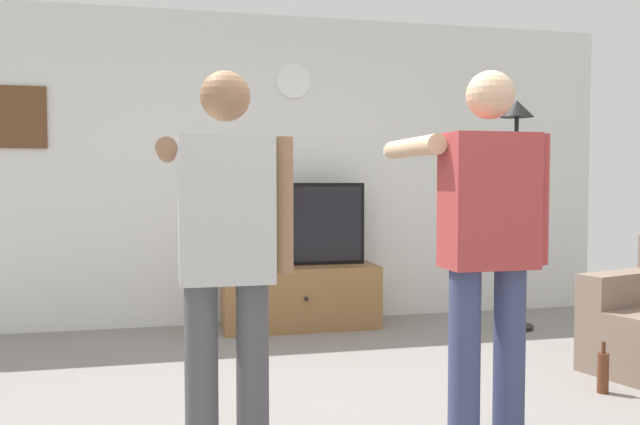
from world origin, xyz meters
The scene contains 8 objects.
back_wall centered at (0.00, 2.95, 1.35)m, with size 6.40×0.10×2.70m, color silver.
tv_stand centered at (0.21, 2.60, 0.26)m, with size 1.32×0.52×0.53m.
television centered at (0.21, 2.65, 0.88)m, with size 1.15×0.07×0.70m.
wall_clock centered at (0.21, 2.89, 2.13)m, with size 0.30×0.30×0.03m, color white.
floor_lamp centered at (1.97, 2.16, 1.37)m, with size 0.32×0.32×1.92m.
person_standing_nearer_lamp centered at (-0.63, -0.04, 0.96)m, with size 0.57×0.78×1.70m.
person_standing_nearer_couch centered at (0.50, -0.17, 0.98)m, with size 0.57×0.78×1.73m.
beverage_bottle centered at (1.62, 0.52, 0.12)m, with size 0.07×0.07×0.31m.
Camera 1 is at (-0.85, -2.78, 1.25)m, focal length 36.42 mm.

